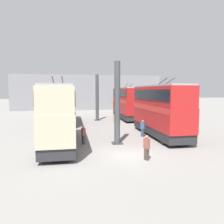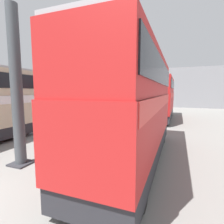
% 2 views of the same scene
% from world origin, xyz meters
% --- Properties ---
extents(ground_plane, '(240.00, 240.00, 0.00)m').
position_xyz_m(ground_plane, '(0.00, 0.00, 0.00)').
color(ground_plane, gray).
extents(depot_back_wall, '(0.50, 36.00, 8.48)m').
position_xyz_m(depot_back_wall, '(38.04, 0.00, 4.24)').
color(depot_back_wall, gray).
rests_on(depot_back_wall, ground_plane).
extents(support_column_near, '(0.91, 0.91, 7.22)m').
position_xyz_m(support_column_near, '(3.62, 0.00, 3.49)').
color(support_column_near, '#42474C').
rests_on(support_column_near, ground_plane).
extents(support_column_far, '(0.91, 0.91, 7.22)m').
position_xyz_m(support_column_far, '(19.29, 0.00, 3.49)').
color(support_column_far, '#42474C').
rests_on(support_column_far, ground_plane).
extents(bus_left_near, '(10.24, 2.54, 5.86)m').
position_xyz_m(bus_left_near, '(5.99, -4.92, 2.98)').
color(bus_left_near, black).
rests_on(bus_left_near, ground_plane).
extents(bus_left_far, '(10.47, 2.54, 5.82)m').
position_xyz_m(bus_left_far, '(20.10, -4.92, 2.97)').
color(bus_left_far, black).
rests_on(bus_left_far, ground_plane).
extents(bus_right_near, '(10.02, 2.54, 5.74)m').
position_xyz_m(bus_right_near, '(3.61, 4.92, 2.91)').
color(bus_right_near, black).
rests_on(bus_right_near, ground_plane).
extents(bus_right_mid, '(11.02, 2.54, 5.69)m').
position_xyz_m(bus_right_mid, '(17.10, 4.92, 2.88)').
color(bus_right_mid, black).
rests_on(bus_right_mid, ground_plane).
extents(person_by_right_row, '(0.48, 0.38, 1.68)m').
position_xyz_m(person_by_right_row, '(3.88, 2.96, 0.88)').
color(person_by_right_row, '#384251').
rests_on(person_by_right_row, ground_plane).
extents(person_aisle_foreground, '(0.48, 0.39, 1.70)m').
position_xyz_m(person_aisle_foreground, '(-1.28, -1.02, 0.90)').
color(person_aisle_foreground, '#473D33').
rests_on(person_aisle_foreground, ground_plane).
extents(person_by_left_row, '(0.48, 0.44, 1.72)m').
position_xyz_m(person_by_left_row, '(6.02, -3.16, 0.91)').
color(person_by_left_row, '#384251').
rests_on(person_by_left_row, ground_plane).
extents(oil_drum, '(0.64, 0.64, 0.88)m').
position_xyz_m(oil_drum, '(16.55, -2.46, 0.44)').
color(oil_drum, '#B28E23').
rests_on(oil_drum, ground_plane).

